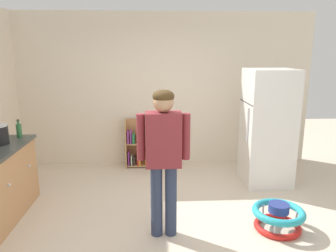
{
  "coord_description": "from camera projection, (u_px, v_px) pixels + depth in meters",
  "views": [
    {
      "loc": [
        -0.25,
        -3.46,
        2.04
      ],
      "look_at": [
        -0.05,
        0.63,
        1.08
      ],
      "focal_mm": 34.6,
      "sensor_mm": 36.0,
      "label": 1
    }
  ],
  "objects": [
    {
      "name": "ground_plane",
      "position": [
        175.0,
        227.0,
        3.84
      ],
      "size": [
        12.0,
        12.0,
        0.0
      ],
      "primitive_type": "plane",
      "color": "beige",
      "rests_on": "ground"
    },
    {
      "name": "green_glass_bottle",
      "position": [
        19.0,
        130.0,
        4.34
      ],
      "size": [
        0.07,
        0.07,
        0.25
      ],
      "color": "#33753D",
      "rests_on": "kitchen_counter"
    },
    {
      "name": "refrigerator",
      "position": [
        268.0,
        128.0,
        4.95
      ],
      "size": [
        0.73,
        0.68,
        1.78
      ],
      "color": "white",
      "rests_on": "ground"
    },
    {
      "name": "standing_person",
      "position": [
        164.0,
        150.0,
        3.47
      ],
      "size": [
        0.57,
        0.23,
        1.65
      ],
      "color": "#2F3A56",
      "rests_on": "ground"
    },
    {
      "name": "bookshelf",
      "position": [
        145.0,
        146.0,
        5.83
      ],
      "size": [
        0.8,
        0.28,
        0.85
      ],
      "color": "tan",
      "rests_on": "ground"
    },
    {
      "name": "back_wall",
      "position": [
        166.0,
        90.0,
        5.8
      ],
      "size": [
        5.2,
        0.06,
        2.7
      ],
      "primitive_type": "cube",
      "color": "#EFE0C8",
      "rests_on": "ground"
    },
    {
      "name": "baby_walker",
      "position": [
        278.0,
        217.0,
        3.76
      ],
      "size": [
        0.6,
        0.6,
        0.32
      ],
      "color": "red",
      "rests_on": "ground"
    }
  ]
}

